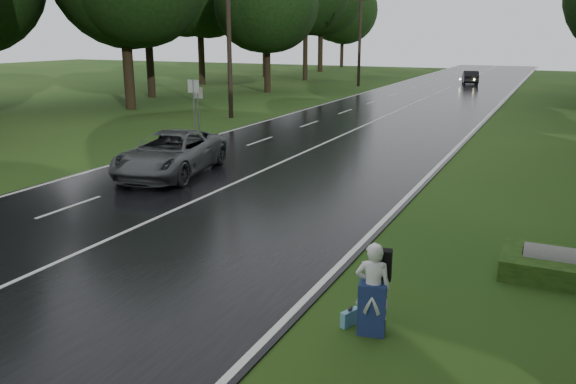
# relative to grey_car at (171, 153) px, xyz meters

# --- Properties ---
(ground) EXTENTS (160.00, 160.00, 0.00)m
(ground) POSITION_rel_grey_car_xyz_m (2.78, -6.71, -0.81)
(ground) COLOR #264314
(ground) RESTS_ON ground
(road) EXTENTS (12.00, 140.00, 0.04)m
(road) POSITION_rel_grey_car_xyz_m (2.78, 13.29, -0.79)
(road) COLOR black
(road) RESTS_ON ground
(lane_center) EXTENTS (0.12, 140.00, 0.01)m
(lane_center) POSITION_rel_grey_car_xyz_m (2.78, 13.29, -0.76)
(lane_center) COLOR silver
(lane_center) RESTS_ON road
(grey_car) EXTENTS (3.56, 5.92, 1.54)m
(grey_car) POSITION_rel_grey_car_xyz_m (0.00, 0.00, 0.00)
(grey_car) COLOR #4A4D4F
(grey_car) RESTS_ON road
(far_car) EXTENTS (2.25, 4.29, 1.35)m
(far_car) POSITION_rel_grey_car_xyz_m (3.94, 45.01, -0.10)
(far_car) COLOR black
(far_car) RESTS_ON road
(hitchhiker) EXTENTS (0.67, 0.63, 1.67)m
(hitchhiker) POSITION_rel_grey_car_xyz_m (10.11, -7.95, -0.04)
(hitchhiker) COLOR silver
(hitchhiker) RESTS_ON ground
(suitcase) EXTENTS (0.26, 0.42, 0.29)m
(suitcase) POSITION_rel_grey_car_xyz_m (9.67, -7.85, -0.67)
(suitcase) COLOR teal
(suitcase) RESTS_ON ground
(culvert) EXTENTS (1.33, 0.67, 0.67)m
(culvert) POSITION_rel_grey_car_xyz_m (12.93, -3.96, -0.81)
(culvert) COLOR slate
(culvert) RESTS_ON ground
(utility_pole_mid) EXTENTS (1.80, 0.28, 9.01)m
(utility_pole_mid) POSITION_rel_grey_car_xyz_m (-5.72, 13.81, -0.81)
(utility_pole_mid) COLOR black
(utility_pole_mid) RESTS_ON ground
(utility_pole_far) EXTENTS (1.80, 0.28, 9.03)m
(utility_pole_far) POSITION_rel_grey_car_xyz_m (-5.72, 38.24, -0.81)
(utility_pole_far) COLOR black
(utility_pole_far) RESTS_ON ground
(road_sign_a) EXTENTS (0.66, 0.10, 2.75)m
(road_sign_a) POSITION_rel_grey_car_xyz_m (-4.42, 8.01, -0.81)
(road_sign_a) COLOR white
(road_sign_a) RESTS_ON ground
(road_sign_b) EXTENTS (0.56, 0.10, 2.34)m
(road_sign_b) POSITION_rel_grey_car_xyz_m (-4.42, 8.39, -0.81)
(road_sign_b) COLOR white
(road_sign_b) RESTS_ON ground
(tree_left_d) EXTENTS (10.08, 10.08, 15.75)m
(tree_left_d) POSITION_rel_grey_car_xyz_m (-14.08, 14.46, -0.81)
(tree_left_d) COLOR black
(tree_left_d) RESTS_ON ground
(tree_left_e) EXTENTS (8.41, 8.41, 13.14)m
(tree_left_e) POSITION_rel_grey_car_xyz_m (-10.96, 28.84, -0.81)
(tree_left_e) COLOR black
(tree_left_e) RESTS_ON ground
(tree_left_f) EXTENTS (11.46, 11.46, 17.91)m
(tree_left_f) POSITION_rel_grey_car_xyz_m (-13.48, 42.80, -0.81)
(tree_left_f) COLOR black
(tree_left_f) RESTS_ON ground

